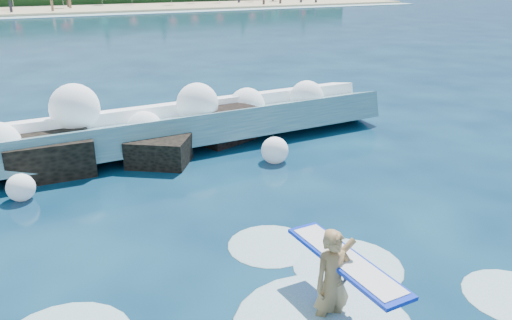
% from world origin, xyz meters
% --- Properties ---
extents(ground, '(200.00, 200.00, 0.00)m').
position_xyz_m(ground, '(0.00, 0.00, 0.00)').
color(ground, '#071F38').
rests_on(ground, ground).
extents(beach, '(140.00, 20.00, 0.40)m').
position_xyz_m(beach, '(0.00, 78.00, 0.20)').
color(beach, tan).
rests_on(beach, ground).
extents(wet_band, '(140.00, 5.00, 0.08)m').
position_xyz_m(wet_band, '(0.00, 67.00, 0.04)').
color(wet_band, silver).
rests_on(wet_band, ground).
extents(breaking_wave, '(19.46, 2.97, 1.68)m').
position_xyz_m(breaking_wave, '(-0.75, 7.53, 0.59)').
color(breaking_wave, teal).
rests_on(breaking_wave, ground).
extents(rock_cluster, '(8.10, 3.32, 1.36)m').
position_xyz_m(rock_cluster, '(-0.09, 6.72, 0.43)').
color(rock_cluster, black).
rests_on(rock_cluster, ground).
extents(surfer_with_board, '(0.97, 3.05, 1.96)m').
position_xyz_m(surfer_with_board, '(0.57, -2.45, 0.72)').
color(surfer_with_board, '#A27B4B').
rests_on(surfer_with_board, ground).
extents(wave_spray, '(15.86, 4.68, 2.37)m').
position_xyz_m(wave_spray, '(-1.26, 7.35, 1.18)').
color(wave_spray, white).
rests_on(wave_spray, ground).
extents(surf_foam, '(9.38, 5.71, 0.15)m').
position_xyz_m(surf_foam, '(-0.08, -2.17, 0.00)').
color(surf_foam, silver).
rests_on(surf_foam, ground).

